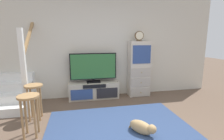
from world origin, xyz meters
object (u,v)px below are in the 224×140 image
object	(u,v)px
television	(93,67)
desk_clock	(139,36)
bar_stool_near	(29,106)
dog	(142,127)
bar_stool_far	(34,94)
media_console	(94,90)
side_cabinet	(139,69)

from	to	relation	value
television	desk_clock	xyz separation A→B (m)	(1.23, -0.03, 0.80)
bar_stool_near	dog	size ratio (longest dim) A/B	1.47
desk_clock	dog	bearing A→B (deg)	-107.67
bar_stool_far	bar_stool_near	bearing A→B (deg)	-83.83
desk_clock	bar_stool_near	distance (m)	3.10
desk_clock	media_console	bearing A→B (deg)	179.78
side_cabinet	desk_clock	size ratio (longest dim) A/B	5.69
side_cabinet	bar_stool_far	xyz separation A→B (m)	(-2.53, -0.95, -0.23)
side_cabinet	bar_stool_far	size ratio (longest dim) A/B	2.14
desk_clock	bar_stool_far	xyz separation A→B (m)	(-2.50, -0.94, -1.13)
television	dog	size ratio (longest dim) A/B	2.51
media_console	bar_stool_near	bearing A→B (deg)	-127.43
side_cabinet	desk_clock	distance (m)	0.90
media_console	bar_stool_far	xyz separation A→B (m)	(-1.26, -0.94, 0.31)
side_cabinet	bar_stool_far	bearing A→B (deg)	-159.34
desk_clock	bar_stool_far	distance (m)	2.89
desk_clock	bar_stool_far	world-z (taller)	desk_clock
television	dog	distance (m)	2.14
media_console	side_cabinet	xyz separation A→B (m)	(1.26, 0.01, 0.54)
dog	media_console	bearing A→B (deg)	108.80
bar_stool_near	desk_clock	bearing A→B (deg)	32.64
television	bar_stool_far	xyz separation A→B (m)	(-1.26, -0.97, -0.33)
side_cabinet	desk_clock	xyz separation A→B (m)	(-0.03, -0.01, 0.90)
side_cabinet	dog	bearing A→B (deg)	-108.35
media_console	desk_clock	xyz separation A→B (m)	(1.23, -0.00, 1.43)
media_console	dog	xyz separation A→B (m)	(0.64, -1.88, -0.10)
bar_stool_near	bar_stool_far	xyz separation A→B (m)	(-0.07, 0.62, 0.00)
television	side_cabinet	size ratio (longest dim) A/B	0.80
side_cabinet	desk_clock	bearing A→B (deg)	-153.08
bar_stool_near	bar_stool_far	bearing A→B (deg)	96.17
bar_stool_near	dog	xyz separation A→B (m)	(1.83, -0.31, -0.41)
side_cabinet	media_console	bearing A→B (deg)	-179.54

